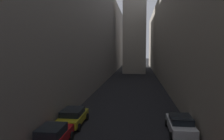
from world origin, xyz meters
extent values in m
plane|color=black|center=(0.00, 48.00, 0.00)|extent=(264.00, 264.00, 0.00)
cube|color=slate|center=(-13.32, 50.00, 10.35)|extent=(15.65, 108.00, 20.71)
cube|color=gray|center=(13.21, 50.00, 9.12)|extent=(15.42, 108.00, 18.24)
cube|color=maroon|center=(-4.40, 19.87, 0.64)|extent=(1.66, 4.46, 0.65)
cube|color=black|center=(-4.40, 19.75, 1.25)|extent=(1.52, 2.17, 0.56)
cylinder|color=black|center=(-5.23, 21.39, 0.31)|extent=(0.22, 0.62, 0.62)
cylinder|color=black|center=(-3.57, 21.39, 0.31)|extent=(0.22, 0.62, 0.62)
cube|color=#A59919|center=(-4.40, 24.65, 0.62)|extent=(1.78, 4.36, 0.60)
cube|color=black|center=(-4.40, 24.57, 1.17)|extent=(1.64, 2.36, 0.49)
cylinder|color=black|center=(-5.29, 26.13, 0.32)|extent=(0.22, 0.64, 0.64)
cylinder|color=black|center=(-3.51, 26.13, 0.32)|extent=(0.22, 0.64, 0.64)
cylinder|color=black|center=(-5.29, 23.17, 0.32)|extent=(0.22, 0.64, 0.64)
cylinder|color=black|center=(-3.51, 23.17, 0.32)|extent=(0.22, 0.64, 0.64)
cube|color=silver|center=(4.40, 23.65, 0.63)|extent=(1.72, 4.40, 0.65)
cube|color=black|center=(4.40, 23.46, 1.19)|extent=(1.58, 2.16, 0.47)
cylinder|color=black|center=(3.54, 25.14, 0.30)|extent=(0.22, 0.61, 0.61)
cylinder|color=black|center=(5.26, 25.14, 0.30)|extent=(0.22, 0.61, 0.61)
cylinder|color=black|center=(3.54, 22.15, 0.30)|extent=(0.22, 0.61, 0.61)
cylinder|color=black|center=(5.26, 22.15, 0.30)|extent=(0.22, 0.61, 0.61)
camera|label=1|loc=(1.13, 5.87, 6.46)|focal=36.91mm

